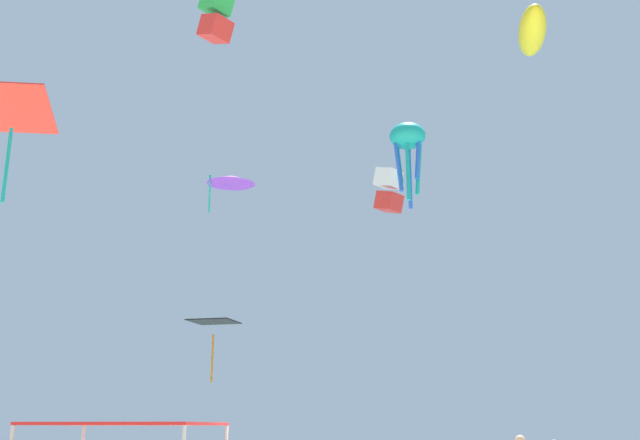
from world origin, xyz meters
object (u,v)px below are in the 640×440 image
Objects in this scene: kite_box_white at (389,190)px; kite_box_green at (216,16)px; kite_octopus_teal at (408,140)px; canopy_tent at (129,427)px; kite_delta_purple at (231,180)px; kite_diamond_red at (13,113)px; kite_inflatable_yellow at (532,31)px; kite_diamond_black at (214,325)px.

kite_box_green is at bearing -5.99° from kite_box_white.
kite_octopus_teal is at bearing -30.96° from kite_box_green.
canopy_tent is 25.49m from kite_delta_purple.
kite_diamond_red is 1.45× the size of kite_box_white.
kite_octopus_teal reaches higher than kite_delta_purple.
kite_delta_purple is at bearing 100.45° from canopy_tent.
canopy_tent is 1.04× the size of kite_delta_purple.
kite_delta_purple is at bearing 97.62° from kite_inflatable_yellow.
canopy_tent is at bearing -95.04° from kite_delta_purple.
kite_inflatable_yellow reaches higher than kite_diamond_black.
kite_inflatable_yellow is (12.61, 22.62, 21.14)m from canopy_tent.
kite_box_green is at bearing 101.88° from canopy_tent.
kite_octopus_teal is (8.67, 4.74, -4.86)m from kite_box_green.
kite_diamond_black is (-11.87, 7.88, -7.89)m from kite_octopus_teal.
kite_diamond_black is at bearing 80.36° from kite_inflatable_yellow.
kite_octopus_teal is at bearing 46.58° from kite_box_white.
kite_box_white is (10.67, -3.15, 6.87)m from kite_diamond_black.
kite_delta_purple is (-9.58, 2.23, -0.85)m from kite_octopus_teal.
kite_box_green is 17.78m from kite_inflatable_yellow.
kite_octopus_teal is at bearing 118.81° from kite_inflatable_yellow.
kite_octopus_teal is 1.60× the size of kite_box_white.
kite_octopus_teal reaches higher than kite_diamond_red.
kite_diamond_red is 15.39m from kite_delta_purple.
kite_box_green is 18.22m from kite_diamond_black.
canopy_tent is at bearing -137.73° from kite_box_green.
kite_diamond_black is at bearing 44.64° from kite_box_green.
kite_delta_purple is 9.31m from kite_diamond_black.
kite_diamond_black is 13.07m from kite_box_white.
kite_box_green reaches higher than kite_diamond_red.
kite_box_green is 0.76× the size of kite_diamond_black.
kite_octopus_teal reaches higher than kite_box_white.
kite_diamond_red is at bearing 91.28° from kite_diamond_black.
canopy_tent is at bearing 106.67° from kite_octopus_teal.
kite_diamond_black is at bearing 71.47° from kite_diamond_red.
kite_diamond_black is at bearing 102.98° from canopy_tent.
kite_box_white is (12.16, 17.21, 2.26)m from kite_diamond_red.
kite_box_green is 0.64× the size of kite_octopus_teal.
kite_octopus_teal is 16.29m from kite_diamond_black.
kite_diamond_red reaches higher than canopy_tent.
kite_delta_purple is at bearing 37.81° from kite_box_green.
kite_delta_purple is (3.79, 14.71, 2.43)m from kite_diamond_red.
kite_diamond_red is at bearing -119.95° from kite_delta_purple.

